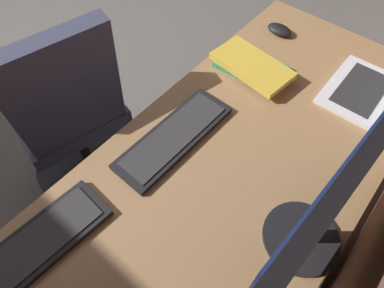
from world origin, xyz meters
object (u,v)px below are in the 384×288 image
(drawer_pedestal, at_px, (213,239))
(mouse_main, at_px, (280,30))
(monitor_primary, at_px, (331,197))
(book_stack_near, at_px, (251,66))
(keyboard_main, at_px, (174,136))
(office_chair, at_px, (73,121))
(laptop_leftmost, at_px, (383,90))
(keyboard_spare, at_px, (31,250))

(drawer_pedestal, xyz_separation_m, mouse_main, (-0.74, -0.26, 0.40))
(monitor_primary, bearing_deg, book_stack_near, -134.35)
(monitor_primary, xyz_separation_m, keyboard_main, (-0.03, -0.47, -0.23))
(mouse_main, height_order, office_chair, office_chair)
(keyboard_main, bearing_deg, laptop_leftmost, 143.09)
(mouse_main, bearing_deg, monitor_primary, 34.95)
(laptop_leftmost, xyz_separation_m, mouse_main, (-0.10, -0.45, -0.03))
(monitor_primary, height_order, laptop_leftmost, monitor_primary)
(keyboard_main, bearing_deg, drawer_pedestal, 74.86)
(mouse_main, bearing_deg, office_chair, -34.67)
(keyboard_spare, relative_size, office_chair, 0.44)
(mouse_main, distance_m, book_stack_near, 0.26)
(book_stack_near, bearing_deg, office_chair, -48.45)
(keyboard_spare, bearing_deg, drawer_pedestal, 148.08)
(keyboard_main, height_order, keyboard_spare, same)
(keyboard_main, relative_size, book_stack_near, 1.38)
(monitor_primary, bearing_deg, laptop_leftmost, -176.48)
(keyboard_spare, distance_m, mouse_main, 1.18)
(book_stack_near, bearing_deg, mouse_main, -172.03)
(drawer_pedestal, distance_m, keyboard_spare, 0.65)
(laptop_leftmost, height_order, keyboard_main, laptop_leftmost)
(keyboard_spare, height_order, mouse_main, mouse_main)
(keyboard_main, bearing_deg, mouse_main, -177.92)
(drawer_pedestal, height_order, laptop_leftmost, laptop_leftmost)
(drawer_pedestal, relative_size, keyboard_main, 1.64)
(monitor_primary, relative_size, mouse_main, 5.58)
(keyboard_main, bearing_deg, monitor_primary, 86.35)
(book_stack_near, bearing_deg, keyboard_main, -1.61)
(monitor_primary, distance_m, book_stack_near, 0.67)
(keyboard_main, xyz_separation_m, office_chair, (0.08, -0.54, -0.28))
(office_chair, bearing_deg, monitor_primary, 92.63)
(keyboard_main, bearing_deg, keyboard_spare, -4.80)
(monitor_primary, xyz_separation_m, keyboard_spare, (0.47, -0.51, -0.23))
(monitor_primary, distance_m, mouse_main, 0.89)
(laptop_leftmost, relative_size, book_stack_near, 0.99)
(laptop_leftmost, xyz_separation_m, keyboard_spare, (1.08, -0.47, -0.04))
(office_chair, bearing_deg, drawer_pedestal, 90.99)
(monitor_primary, bearing_deg, office_chair, -87.37)
(mouse_main, bearing_deg, laptop_leftmost, 77.47)
(keyboard_main, distance_m, mouse_main, 0.67)
(drawer_pedestal, distance_m, office_chair, 0.78)
(laptop_leftmost, bearing_deg, monitor_primary, 3.52)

